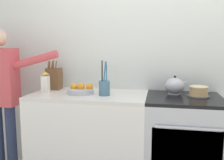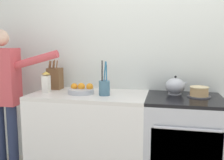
# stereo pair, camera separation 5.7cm
# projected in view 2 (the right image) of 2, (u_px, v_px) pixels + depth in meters

# --- Properties ---
(wall_back) EXTENTS (8.00, 0.04, 2.60)m
(wall_back) POSITION_uv_depth(u_px,v_px,m) (156.00, 54.00, 2.68)
(wall_back) COLOR silver
(wall_back) RESTS_ON ground_plane
(counter_cabinet) EXTENTS (1.17, 0.65, 0.91)m
(counter_cabinet) POSITION_uv_depth(u_px,v_px,m) (90.00, 136.00, 2.60)
(counter_cabinet) COLOR white
(counter_cabinet) RESTS_ON ground_plane
(stove_range) EXTENTS (0.71, 0.68, 0.91)m
(stove_range) POSITION_uv_depth(u_px,v_px,m) (183.00, 144.00, 2.40)
(stove_range) COLOR #B7BABF
(stove_range) RESTS_ON ground_plane
(layer_cake) EXTENTS (0.21, 0.21, 0.10)m
(layer_cake) POSITION_uv_depth(u_px,v_px,m) (199.00, 92.00, 2.36)
(layer_cake) COLOR #4C4C51
(layer_cake) RESTS_ON stove_range
(tea_kettle) EXTENTS (0.23, 0.19, 0.19)m
(tea_kettle) POSITION_uv_depth(u_px,v_px,m) (175.00, 86.00, 2.49)
(tea_kettle) COLOR #B7BABF
(tea_kettle) RESTS_ON stove_range
(knife_block) EXTENTS (0.15, 0.13, 0.33)m
(knife_block) POSITION_uv_depth(u_px,v_px,m) (55.00, 78.00, 2.78)
(knife_block) COLOR brown
(knife_block) RESTS_ON counter_cabinet
(utensil_crock) EXTENTS (0.11, 0.11, 0.34)m
(utensil_crock) POSITION_uv_depth(u_px,v_px,m) (104.00, 87.00, 2.43)
(utensil_crock) COLOR #477084
(utensil_crock) RESTS_ON counter_cabinet
(fruit_bowl) EXTENTS (0.26, 0.26, 0.11)m
(fruit_bowl) POSITION_uv_depth(u_px,v_px,m) (81.00, 90.00, 2.53)
(fruit_bowl) COLOR #B7BABF
(fruit_bowl) RESTS_ON counter_cabinet
(milk_carton) EXTENTS (0.07, 0.07, 0.22)m
(milk_carton) POSITION_uv_depth(u_px,v_px,m) (46.00, 82.00, 2.59)
(milk_carton) COLOR white
(milk_carton) RESTS_ON counter_cabinet
(person_baker) EXTENTS (0.91, 0.20, 1.57)m
(person_baker) POSITION_uv_depth(u_px,v_px,m) (4.00, 88.00, 2.73)
(person_baker) COLOR #283351
(person_baker) RESTS_ON ground_plane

